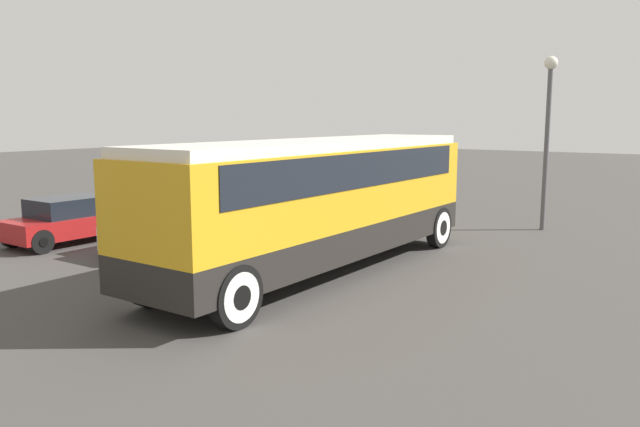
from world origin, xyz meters
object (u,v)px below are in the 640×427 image
(parked_car_near, at_px, (73,220))
(lamp_post, at_px, (548,118))
(parked_car_mid, at_px, (178,225))
(tour_bus, at_px, (322,192))
(parked_car_far, at_px, (184,201))

(parked_car_near, xyz_separation_m, lamp_post, (10.44, -11.20, 3.09))
(parked_car_mid, bearing_deg, tour_bus, -86.84)
(parked_car_near, height_order, parked_car_mid, parked_car_mid)
(parked_car_near, distance_m, lamp_post, 15.62)
(parked_car_near, distance_m, parked_car_far, 4.89)
(tour_bus, relative_size, parked_car_mid, 2.53)
(tour_bus, relative_size, parked_car_near, 2.63)
(lamp_post, bearing_deg, tour_bus, 162.70)
(parked_car_mid, relative_size, parked_car_far, 0.93)
(parked_car_mid, relative_size, lamp_post, 0.74)
(tour_bus, distance_m, parked_car_far, 9.54)
(parked_car_far, bearing_deg, parked_car_near, -175.23)
(parked_car_mid, bearing_deg, lamp_post, -39.48)
(parked_car_near, relative_size, parked_car_mid, 0.96)
(parked_car_mid, distance_m, parked_car_far, 5.43)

